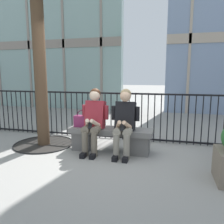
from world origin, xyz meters
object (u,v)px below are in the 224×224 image
object	(u,v)px
seated_person_with_phone	(94,119)
seated_person_companion	(124,120)
stone_bench	(111,137)
handbag_on_bench	(82,121)

from	to	relation	value
seated_person_with_phone	seated_person_companion	bearing A→B (deg)	0.00
stone_bench	seated_person_companion	bearing A→B (deg)	-23.63
seated_person_companion	seated_person_with_phone	bearing A→B (deg)	180.00
stone_bench	seated_person_with_phone	distance (m)	0.50
stone_bench	handbag_on_bench	bearing A→B (deg)	-179.01
stone_bench	seated_person_companion	world-z (taller)	seated_person_companion
seated_person_companion	handbag_on_bench	bearing A→B (deg)	172.27
stone_bench	seated_person_with_phone	xyz separation A→B (m)	(-0.29, -0.13, 0.38)
stone_bench	handbag_on_bench	xyz separation A→B (m)	(-0.58, -0.01, 0.30)
seated_person_companion	handbag_on_bench	distance (m)	0.89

